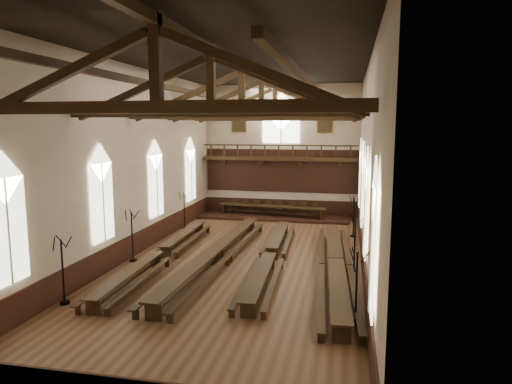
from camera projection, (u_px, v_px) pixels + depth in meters
The scene contains 21 objects.
ground at pixel (243, 262), 23.20m from camera, with size 26.00×26.00×0.00m, color brown.
room_walls at pixel (242, 135), 22.26m from camera, with size 26.00×26.00×26.00m.
wainscot_band at pixel (242, 251), 23.11m from camera, with size 12.00×26.00×1.20m.
side_windows at pixel (242, 190), 22.66m from camera, with size 11.85×19.80×4.50m.
end_window at pixel (281, 121), 34.66m from camera, with size 2.80×0.12×3.80m.
minstrels_gallery at pixel (280, 165), 34.90m from camera, with size 11.80×1.24×3.70m.
portraits at pixel (281, 123), 34.67m from camera, with size 7.75×0.09×1.45m.
roof_trusses at pixel (242, 98), 22.01m from camera, with size 11.70×25.70×2.80m.
refectory_row_a at pixel (160, 252), 23.17m from camera, with size 1.65×14.04×0.71m.
refectory_row_b at pixel (216, 252), 23.00m from camera, with size 1.86×14.97×0.81m.
refectory_row_c at pixel (270, 254), 22.91m from camera, with size 1.74×14.04×0.70m.
refectory_row_d at pixel (335, 262), 21.34m from camera, with size 2.02×14.78×0.78m.
dais at pixel (272, 217), 34.32m from camera, with size 11.40×2.84×0.19m, color #371A10.
high_table at pixel (272, 207), 34.21m from camera, with size 8.23×1.87×0.77m.
high_chairs at pixel (274, 207), 34.99m from camera, with size 6.78×0.49×0.98m.
candelabrum_left_near at pixel (64, 284), 17.68m from camera, with size 0.78×0.83×2.74m.
candelabrum_left_mid at pixel (133, 246), 23.27m from camera, with size 0.77×0.82×2.70m.
candelabrum_left_far at pixel (184, 218), 30.56m from camera, with size 0.75×0.74×2.52m.
candelabrum_right_near at pixel (356, 302), 15.82m from camera, with size 0.77×0.85×2.77m.
candelabrum_right_mid at pixel (354, 254), 21.77m from camera, with size 0.78×0.84×2.75m.
candelabrum_right_far at pixel (353, 224), 28.45m from camera, with size 0.78×0.76×2.61m.
Camera 1 is at (5.19, -21.84, 6.90)m, focal length 32.00 mm.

